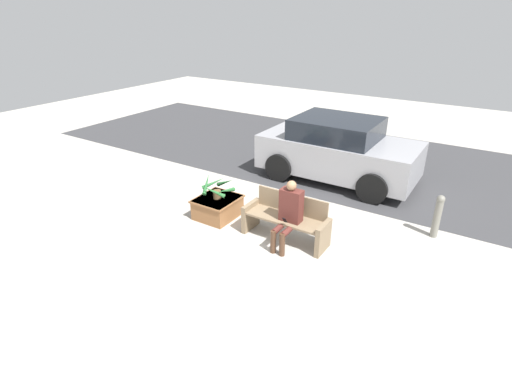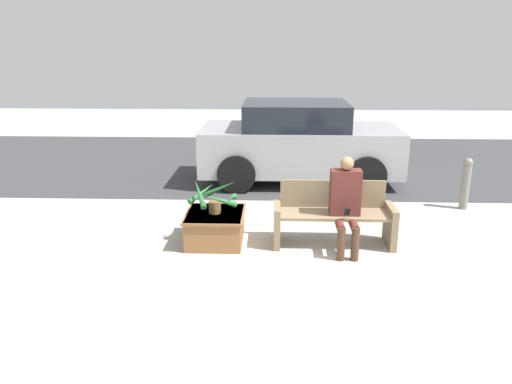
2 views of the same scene
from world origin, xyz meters
TOP-DOWN VIEW (x-y plane):
  - ground_plane at (0.00, 0.00)m, footprint 30.00×30.00m
  - road_surface at (0.00, 5.69)m, footprint 20.00×6.00m
  - bench at (0.10, 0.78)m, footprint 1.64×0.54m
  - person_seated at (0.23, 0.60)m, footprint 0.40×0.63m
  - planter_box at (-1.54, 0.77)m, footprint 0.81×0.89m
  - potted_plant at (-1.54, 0.78)m, footprint 0.71×0.72m
  - parked_car at (-0.24, 4.05)m, footprint 3.86×1.98m
  - bollard_post at (2.47, 2.37)m, footprint 0.15×0.15m

SIDE VIEW (x-z plane):
  - ground_plane at x=0.00m, z-range 0.00..0.00m
  - road_surface at x=0.00m, z-range 0.00..0.01m
  - planter_box at x=-1.54m, z-range 0.02..0.45m
  - bench at x=0.10m, z-range -0.02..0.84m
  - bollard_post at x=2.47m, z-range 0.02..0.90m
  - potted_plant at x=-1.54m, z-range 0.42..0.90m
  - person_seated at x=0.23m, z-range 0.06..1.32m
  - parked_car at x=-0.24m, z-range -0.01..1.57m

